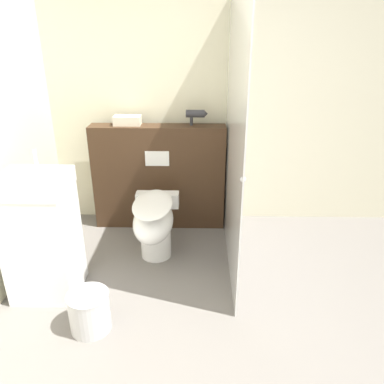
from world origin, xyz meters
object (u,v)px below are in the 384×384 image
sink_vanity (42,236)px  hair_drier (196,114)px  waste_bin (90,312)px  toilet (154,223)px

sink_vanity → hair_drier: hair_drier is taller
sink_vanity → waste_bin: sink_vanity is taller
sink_vanity → hair_drier: 1.67m
toilet → hair_drier: size_ratio=3.43×
sink_vanity → waste_bin: 0.66m
hair_drier → toilet: bearing=-116.7°
toilet → hair_drier: hair_drier is taller
toilet → waste_bin: 0.92m
sink_vanity → hair_drier: size_ratio=5.35×
toilet → waste_bin: toilet is taller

